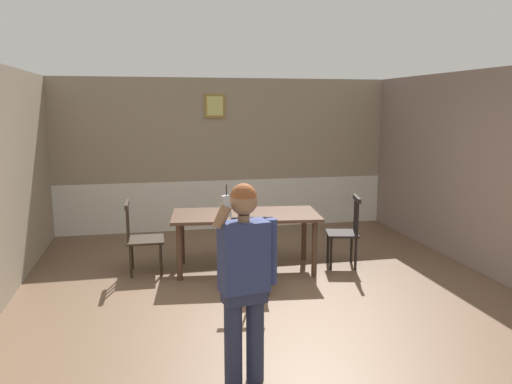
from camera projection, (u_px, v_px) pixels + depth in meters
ground_plane at (276, 305)px, 5.48m from camera, size 8.01×8.01×0.00m
room_back_partition at (225, 157)px, 8.78m from camera, size 5.89×0.17×2.62m
dining_table at (246, 220)px, 6.58m from camera, size 1.99×1.10×0.76m
chair_near_window at (142, 238)px, 6.48m from camera, size 0.47×0.47×0.94m
chair_by_doorway at (345, 232)px, 6.74m from camera, size 0.49×0.49×0.96m
chair_at_table_head at (251, 254)px, 5.80m from camera, size 0.53×0.53×0.94m
person_figure at (245, 274)px, 3.81m from camera, size 0.52×0.26×1.60m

